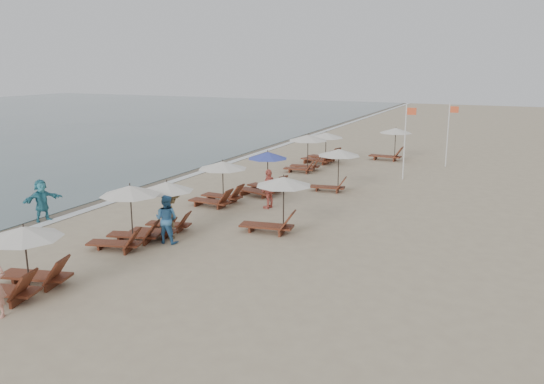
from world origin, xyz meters
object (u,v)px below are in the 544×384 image
at_px(lounger_station_2, 164,207).
at_px(waterline_walker, 42,200).
at_px(lounger_station_1, 126,217).
at_px(lounger_station_6, 322,148).
at_px(beachgoer_mid_a, 166,219).
at_px(flag_pole_near, 406,138).
at_px(lounger_station_3, 219,183).
at_px(inland_station_2, 390,142).
at_px(beachgoer_mid_b, 171,214).
at_px(lounger_station_4, 263,175).
at_px(lounger_station_0, 20,262).
at_px(beachgoer_far_a, 269,189).
at_px(inland_station_1, 335,164).
at_px(lounger_station_5, 305,151).
at_px(inland_station_0, 275,200).

xyz_separation_m(lounger_station_2, waterline_walker, (-5.77, -0.65, -0.18)).
bearing_deg(lounger_station_1, lounger_station_6, 88.25).
relative_size(lounger_station_6, waterline_walker, 1.56).
distance_m(beachgoer_mid_a, waterline_walker, 6.51).
relative_size(lounger_station_2, flag_pole_near, 0.55).
bearing_deg(waterline_walker, lounger_station_3, -23.72).
height_order(inland_station_2, beachgoer_mid_b, inland_station_2).
bearing_deg(waterline_walker, lounger_station_4, -17.05).
distance_m(lounger_station_0, lounger_station_6, 23.99).
bearing_deg(lounger_station_0, beachgoer_far_a, 77.94).
bearing_deg(beachgoer_mid_b, inland_station_1, -54.38).
bearing_deg(lounger_station_0, inland_station_2, 80.18).
distance_m(beachgoer_far_a, flag_pole_near, 10.19).
distance_m(lounger_station_5, inland_station_1, 5.50).
bearing_deg(lounger_station_4, inland_station_1, 35.30).
bearing_deg(lounger_station_5, inland_station_0, -73.92).
distance_m(lounger_station_4, beachgoer_far_a, 2.78).
relative_size(inland_station_1, beachgoer_mid_a, 1.41).
height_order(lounger_station_3, beachgoer_mid_a, lounger_station_3).
height_order(lounger_station_1, beachgoer_mid_b, lounger_station_1).
relative_size(inland_station_1, beachgoer_mid_b, 1.38).
distance_m(lounger_station_4, waterline_walker, 10.47).
bearing_deg(beachgoer_mid_a, lounger_station_3, -84.76).
bearing_deg(lounger_station_6, lounger_station_5, -88.51).
distance_m(inland_station_2, beachgoer_far_a, 15.33).
distance_m(waterline_walker, flag_pole_near, 19.40).
xyz_separation_m(lounger_station_3, lounger_station_4, (1.00, 2.76, -0.06)).
relative_size(lounger_station_3, lounger_station_4, 1.03).
bearing_deg(inland_station_0, inland_station_2, 88.85).
distance_m(lounger_station_3, lounger_station_5, 9.33).
distance_m(inland_station_2, beachgoer_mid_b, 21.07).
bearing_deg(lounger_station_4, lounger_station_2, -94.75).
bearing_deg(inland_station_0, lounger_station_0, -116.83).
bearing_deg(beachgoer_far_a, lounger_station_0, -1.70).
xyz_separation_m(inland_station_1, inland_station_2, (0.51, 10.61, -0.18)).
xyz_separation_m(lounger_station_5, inland_station_0, (3.50, -12.15, 0.05)).
bearing_deg(lounger_station_6, lounger_station_1, -91.75).
relative_size(inland_station_2, beachgoer_mid_a, 1.56).
height_order(lounger_station_3, lounger_station_6, lounger_station_3).
relative_size(inland_station_1, waterline_walker, 1.44).
bearing_deg(inland_station_0, waterline_walker, -164.50).
xyz_separation_m(lounger_station_1, lounger_station_5, (0.68, 15.99, 0.13)).
distance_m(lounger_station_2, beachgoer_far_a, 5.66).
distance_m(inland_station_0, beachgoer_mid_a, 4.27).
relative_size(lounger_station_3, inland_station_1, 1.03).
bearing_deg(lounger_station_5, lounger_station_1, -92.44).
relative_size(inland_station_0, beachgoer_mid_b, 1.51).
distance_m(lounger_station_0, lounger_station_4, 14.11).
height_order(beachgoer_mid_b, flag_pole_near, flag_pole_near).
height_order(lounger_station_0, lounger_station_5, lounger_station_5).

